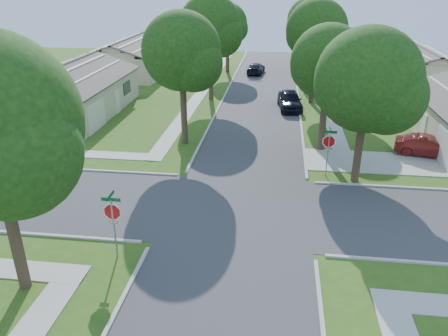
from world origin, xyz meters
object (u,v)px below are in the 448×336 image
Objects in this scene: tree_w_near at (183,55)px; tree_w_mid at (211,29)px; house_nw_far at (132,60)px; tree_w_far at (228,25)px; car_curb_west at (256,68)px; stop_sign_sw at (113,215)px; tree_e_mid at (317,33)px; house_ne_far at (417,72)px; car_driveway at (427,146)px; car_curb_east at (290,100)px; tree_e_far at (309,22)px; tree_e_near at (329,66)px; stop_sign_ne at (329,143)px; tree_ne_corner at (368,85)px; house_nw_near at (69,96)px.

tree_w_mid is at bearing 89.98° from tree_w_near.
tree_w_far is at bearing 10.05° from house_nw_far.
car_curb_west is (14.79, 1.47, -0.88)m from house_nw_far.
stop_sign_sw is at bearing -90.07° from tree_w_far.
tree_e_mid is at bearing 69.80° from stop_sign_sw.
house_ne_far is (20.63, 7.99, -4.97)m from tree_w_mid.
tree_e_mid is 15.10m from car_driveway.
tree_e_mid is 1.94× the size of car_curb_east.
house_ne_far reaches higher than car_driveway.
tree_w_far reaches higher than car_curb_west.
tree_e_mid is 13.00m from tree_e_far.
tree_e_near is 9.41m from tree_w_near.
tree_e_near is 15.26m from tree_w_mid.
stop_sign_ne is 0.32× the size of tree_e_mid.
tree_e_far reaches higher than stop_sign_sw.
stop_sign_sw is 0.36× the size of tree_e_near.
car_driveway is (6.74, -12.31, -5.59)m from tree_e_mid.
tree_w_far is at bearing 166.36° from house_ne_far.
tree_w_near is 2.05× the size of car_curb_west.
tree_e_mid is at bearing -54.10° from tree_w_far.
tree_ne_corner is (11.01, -29.80, 0.09)m from tree_w_far.
stop_sign_ne is 0.22× the size of house_nw_near.
stop_sign_sw is 0.34× the size of tree_ne_corner.
tree_e_mid reaches higher than tree_w_near.
car_curb_west is at bearing 5.69° from house_nw_far.
tree_e_near is 0.90× the size of tree_e_mid.
tree_w_mid is 22.68m from house_ne_far.
house_ne_far is at bearing 1.39° from car_driveway.
tree_ne_corner is at bearing -23.56° from tree_w_near.
tree_e_mid reaches higher than car_curb_east.
car_driveway is (5.14, 4.49, -4.93)m from tree_ne_corner.
tree_w_far is at bearing -180.00° from tree_e_far.
house_ne_far is (11.24, -5.01, -4.46)m from tree_e_far.
car_curb_east is (-13.30, -10.30, -0.71)m from house_ne_far.
stop_sign_ne is 11.07m from tree_w_near.
stop_sign_sw reaches higher than car_driveway.
tree_e_near is at bearing 108.78° from car_curb_west.
car_curb_east is (7.33, -2.31, -5.68)m from tree_w_mid.
house_nw_near and house_nw_far have the same top height.
stop_sign_sw is at bearing -141.16° from tree_ne_corner.
tree_e_far is 26.71m from tree_w_near.
stop_sign_sw is at bearing 143.47° from car_driveway.
house_nw_near is at bearing 152.17° from tree_w_near.
tree_ne_corner reaches higher than car_driveway.
tree_e_far is 28.49m from house_nw_near.
tree_ne_corner is 8.42m from car_driveway.
house_nw_near is 3.38× the size of car_driveway.
tree_ne_corner is (1.60, -16.80, -0.66)m from tree_e_mid.
tree_e_near is 11.02m from car_curb_east.
house_ne_far is at bearing 58.45° from stop_sign_sw.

